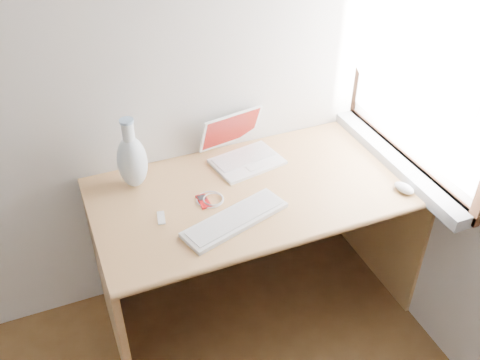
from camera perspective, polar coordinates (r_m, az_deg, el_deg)
name	(u,v)px	position (r m, az deg, el deg)	size (l,w,h in m)	color
window	(420,64)	(2.38, 18.67, 11.68)	(0.11, 0.99, 1.10)	white
desk	(250,214)	(2.57, 1.10, -3.64)	(1.47, 0.73, 0.77)	tan
laptop	(244,150)	(2.52, 0.40, 3.23)	(0.35, 0.31, 0.21)	white
external_keyboard	(235,219)	(2.18, -0.52, -4.21)	(0.48, 0.27, 0.02)	white
mouse	(404,188)	(2.44, 17.10, -0.82)	(0.06, 0.10, 0.03)	white
ipod	(203,201)	(2.28, -3.92, -2.27)	(0.04, 0.09, 0.01)	#AC0B0E
cable_coil	(210,199)	(2.29, -3.20, -2.08)	(0.12, 0.12, 0.01)	white
remote	(161,218)	(2.22, -8.41, -4.01)	(0.03, 0.08, 0.01)	white
vase	(132,160)	(2.34, -11.44, 2.12)	(0.13, 0.13, 0.33)	white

